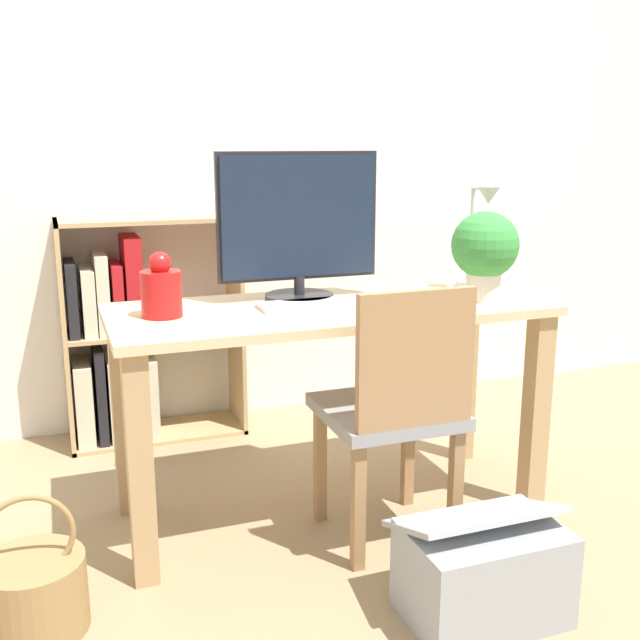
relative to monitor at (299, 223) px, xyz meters
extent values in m
plane|color=#997F5B|center=(0.06, -0.13, -0.98)|extent=(10.00, 10.00, 0.00)
cube|color=silver|center=(0.06, 0.93, 0.32)|extent=(8.00, 0.05, 2.60)
cube|color=#D8BC8C|center=(0.06, -0.13, -0.27)|extent=(1.42, 0.57, 0.03)
cube|color=tan|center=(-0.59, -0.36, -0.63)|extent=(0.07, 0.07, 0.69)
cube|color=tan|center=(0.72, -0.36, -0.63)|extent=(0.07, 0.07, 0.69)
cube|color=tan|center=(-0.59, 0.10, -0.63)|extent=(0.07, 0.07, 0.69)
cube|color=tan|center=(0.72, 0.10, -0.63)|extent=(0.07, 0.07, 0.69)
cylinder|color=#232326|center=(0.00, 0.00, -0.25)|extent=(0.23, 0.23, 0.02)
cylinder|color=#232326|center=(0.00, 0.00, -0.21)|extent=(0.04, 0.04, 0.06)
cube|color=#232326|center=(0.00, 0.00, 0.02)|extent=(0.55, 0.02, 0.42)
cube|color=#192338|center=(0.00, 0.00, 0.02)|extent=(0.53, 0.03, 0.40)
cube|color=silver|center=(0.00, -0.13, -0.25)|extent=(0.35, 0.12, 0.02)
cylinder|color=red|center=(-0.47, -0.11, -0.19)|extent=(0.12, 0.12, 0.14)
sphere|color=red|center=(-0.47, -0.11, -0.09)|extent=(0.07, 0.07, 0.07)
cylinder|color=#B7B7BC|center=(0.66, 0.00, -0.25)|extent=(0.10, 0.10, 0.02)
cylinder|color=#B7B7BC|center=(0.66, 0.00, -0.07)|extent=(0.02, 0.02, 0.34)
cylinder|color=#B7B7BC|center=(0.66, -0.05, 0.10)|extent=(0.01, 0.10, 0.01)
cone|color=#B7B7BC|center=(0.66, -0.10, 0.08)|extent=(0.08, 0.08, 0.06)
cylinder|color=silver|center=(0.57, -0.23, -0.21)|extent=(0.11, 0.11, 0.10)
sphere|color=#388C3D|center=(0.57, -0.23, -0.07)|extent=(0.22, 0.22, 0.22)
cube|color=gray|center=(0.17, -0.35, -0.56)|extent=(0.40, 0.40, 0.04)
cube|color=#9E754C|center=(0.17, -0.53, -0.34)|extent=(0.36, 0.03, 0.40)
cube|color=#9E754C|center=(0.01, -0.51, -0.78)|extent=(0.04, 0.04, 0.40)
cube|color=#9E754C|center=(0.33, -0.51, -0.78)|extent=(0.04, 0.04, 0.40)
cube|color=#9E754C|center=(0.01, -0.19, -0.78)|extent=(0.04, 0.04, 0.40)
cube|color=#9E754C|center=(0.33, -0.19, -0.78)|extent=(0.04, 0.04, 0.40)
cube|color=tan|center=(-0.75, 0.76, -0.51)|extent=(0.02, 0.28, 0.94)
cube|color=tan|center=(-0.04, 0.76, -0.51)|extent=(0.02, 0.28, 0.94)
cube|color=tan|center=(-0.40, 0.76, -0.97)|extent=(0.73, 0.28, 0.02)
cube|color=tan|center=(-0.40, 0.76, -0.05)|extent=(0.73, 0.28, 0.02)
cube|color=tan|center=(-0.40, 0.76, -0.51)|extent=(0.69, 0.28, 0.02)
cube|color=beige|center=(-0.70, 0.76, -0.79)|extent=(0.07, 0.24, 0.34)
cube|color=black|center=(-0.63, 0.76, -0.76)|extent=(0.04, 0.24, 0.40)
cube|color=beige|center=(-0.57, 0.76, -0.79)|extent=(0.06, 0.24, 0.35)
cube|color=navy|center=(-0.50, 0.76, -0.77)|extent=(0.06, 0.24, 0.38)
cube|color=beige|center=(-0.43, 0.76, -0.79)|extent=(0.06, 0.24, 0.34)
cube|color=black|center=(-0.71, 0.76, -0.35)|extent=(0.04, 0.24, 0.30)
cube|color=beige|center=(-0.65, 0.76, -0.37)|extent=(0.05, 0.24, 0.27)
cube|color=beige|center=(-0.60, 0.76, -0.34)|extent=(0.05, 0.24, 0.32)
cube|color=red|center=(-0.54, 0.76, -0.36)|extent=(0.04, 0.24, 0.28)
cube|color=red|center=(-0.47, 0.76, -0.30)|extent=(0.07, 0.24, 0.39)
cylinder|color=#997547|center=(-0.89, -0.49, -0.88)|extent=(0.27, 0.27, 0.20)
torus|color=#997547|center=(-0.89, -0.49, -0.71)|extent=(0.23, 0.02, 0.23)
cube|color=#999EA3|center=(0.23, -0.84, -0.85)|extent=(0.41, 0.28, 0.26)
cube|color=#999EA3|center=(0.23, -0.78, -0.71)|extent=(0.42, 0.27, 0.11)
camera|label=1|loc=(-0.78, -2.35, 0.26)|focal=42.00mm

